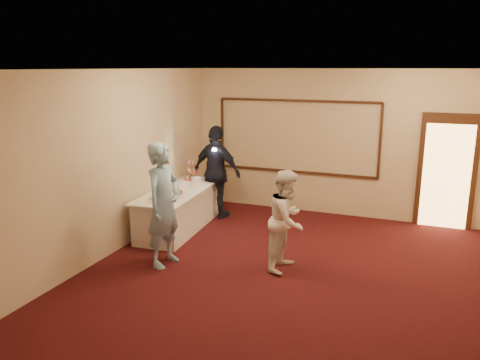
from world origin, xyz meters
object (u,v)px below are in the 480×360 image
at_px(pavlova_tray, 165,196).
at_px(man, 164,205).
at_px(tart, 177,193).
at_px(guest, 217,172).
at_px(woman, 287,220).
at_px(plate_stack_a, 179,185).
at_px(cupcake_stand, 191,172).
at_px(plate_stack_b, 197,182).
at_px(buffet_table, 179,209).

xyz_separation_m(pavlova_tray, man, (0.47, -0.83, 0.12)).
height_order(tart, guest, guest).
xyz_separation_m(pavlova_tray, woman, (2.29, -0.29, -0.08)).
relative_size(woman, guest, 0.82).
height_order(plate_stack_a, man, man).
xyz_separation_m(cupcake_stand, woman, (2.56, -1.84, -0.15)).
bearing_deg(tart, plate_stack_a, 111.79).
distance_m(cupcake_stand, man, 2.50).
distance_m(man, woman, 1.91).
relative_size(plate_stack_b, man, 0.10).
distance_m(pavlova_tray, plate_stack_a, 0.77).
height_order(plate_stack_a, woman, woman).
xyz_separation_m(pavlova_tray, cupcake_stand, (-0.28, 1.55, 0.07)).
bearing_deg(tart, buffet_table, 112.38).
bearing_deg(buffet_table, cupcake_stand, 100.39).
relative_size(man, woman, 1.25).
bearing_deg(woman, tart, 79.18).
relative_size(pavlova_tray, guest, 0.28).
relative_size(buffet_table, plate_stack_b, 12.27).
relative_size(cupcake_stand, plate_stack_a, 2.55).
distance_m(buffet_table, woman, 2.64).
bearing_deg(plate_stack_a, woman, -23.50).
xyz_separation_m(buffet_table, pavlova_tray, (0.13, -0.72, 0.46)).
bearing_deg(buffet_table, pavlova_tray, -80.06).
distance_m(buffet_table, plate_stack_b, 0.63).
bearing_deg(plate_stack_a, cupcake_stand, 99.94).
relative_size(buffet_table, woman, 1.56).
xyz_separation_m(buffet_table, plate_stack_b, (0.19, 0.39, 0.46)).
relative_size(pavlova_tray, woman, 0.35).
bearing_deg(tart, woman, -17.13).
relative_size(plate_stack_a, woman, 0.11).
xyz_separation_m(plate_stack_b, guest, (0.19, 0.53, 0.09)).
xyz_separation_m(buffet_table, guest, (0.38, 0.92, 0.56)).
height_order(plate_stack_b, man, man).
bearing_deg(woman, buffet_table, 73.61).
bearing_deg(woman, man, 112.82).
bearing_deg(woman, pavlova_tray, 88.99).
bearing_deg(man, plate_stack_b, 17.33).
bearing_deg(guest, tart, 90.30).
xyz_separation_m(plate_stack_b, tart, (-0.06, -0.69, -0.06)).
bearing_deg(plate_stack_a, tart, -68.21).
distance_m(plate_stack_a, plate_stack_b, 0.40).
bearing_deg(plate_stack_a, guest, 65.66).
relative_size(pavlova_tray, plate_stack_b, 2.71).
bearing_deg(guest, buffet_table, 79.60).
distance_m(buffet_table, cupcake_stand, 1.00).
xyz_separation_m(pavlova_tray, tart, (-0.00, 0.41, -0.06)).
distance_m(pavlova_tray, plate_stack_b, 1.11).
bearing_deg(plate_stack_b, guest, 70.25).
relative_size(cupcake_stand, tart, 1.63).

